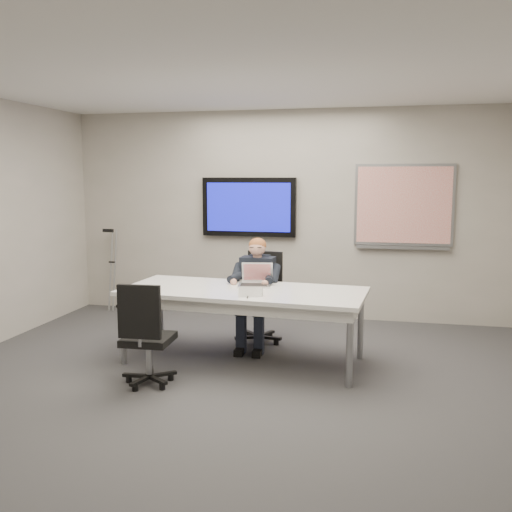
% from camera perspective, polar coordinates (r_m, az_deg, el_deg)
% --- Properties ---
extents(floor, '(6.00, 6.00, 0.02)m').
position_cam_1_polar(floor, '(5.19, -2.99, -13.73)').
color(floor, '#38383A').
rests_on(floor, ground).
extents(ceiling, '(6.00, 6.00, 0.02)m').
position_cam_1_polar(ceiling, '(4.90, -3.24, 18.34)').
color(ceiling, silver).
rests_on(ceiling, wall_back).
extents(wall_back, '(6.00, 0.02, 2.80)m').
position_cam_1_polar(wall_back, '(7.76, 2.98, 4.15)').
color(wall_back, '#A19D91').
rests_on(wall_back, ground).
extents(conference_table, '(2.55, 1.20, 0.77)m').
position_cam_1_polar(conference_table, '(5.89, -1.29, -4.18)').
color(conference_table, white).
rests_on(conference_table, ground).
extents(tv_display, '(1.30, 0.09, 0.80)m').
position_cam_1_polar(tv_display, '(7.81, -0.72, 4.92)').
color(tv_display, black).
rests_on(tv_display, wall_back).
extents(whiteboard, '(1.25, 0.08, 1.10)m').
position_cam_1_polar(whiteboard, '(7.62, 14.55, 4.82)').
color(whiteboard, gray).
rests_on(whiteboard, wall_back).
extents(office_chair_far, '(0.57, 0.57, 1.05)m').
position_cam_1_polar(office_chair_far, '(6.65, 0.38, -5.86)').
color(office_chair_far, black).
rests_on(office_chair_far, ground).
extents(office_chair_near, '(0.49, 0.49, 0.98)m').
position_cam_1_polar(office_chair_near, '(5.40, -10.83, -9.55)').
color(office_chair_near, black).
rests_on(office_chair_near, ground).
extents(seated_person, '(0.39, 0.67, 1.23)m').
position_cam_1_polar(seated_person, '(6.39, -0.14, -4.88)').
color(seated_person, '#1E2433').
rests_on(seated_person, office_chair_far).
extents(crutch, '(0.17, 0.48, 1.24)m').
position_cam_1_polar(crutch, '(8.48, -14.13, -1.17)').
color(crutch, '#979A9E').
rests_on(crutch, ground).
extents(laptop, '(0.37, 0.36, 0.23)m').
position_cam_1_polar(laptop, '(6.07, -0.04, -2.39)').
color(laptop, silver).
rests_on(laptop, conference_table).
extents(name_tent, '(0.24, 0.11, 0.09)m').
position_cam_1_polar(name_tent, '(5.52, -0.52, -3.58)').
color(name_tent, white).
rests_on(name_tent, conference_table).
extents(pen, '(0.04, 0.15, 0.01)m').
position_cam_1_polar(pen, '(5.50, -0.82, -4.05)').
color(pen, black).
rests_on(pen, conference_table).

